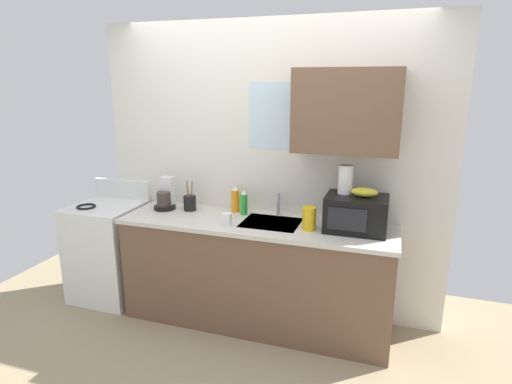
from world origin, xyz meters
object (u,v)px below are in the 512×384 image
object	(u,v)px
stove_range	(109,250)
banana_bunch	(364,192)
dish_soap_bottle_green	(244,203)
utensil_crock	(190,203)
mug_white	(227,219)
cereal_canister	(309,218)
dish_soap_bottle_orange	(235,200)
coffee_maker	(166,197)
microwave	(356,213)
paper_towel_roll	(345,179)

from	to	relation	value
stove_range	banana_bunch	size ratio (longest dim) A/B	5.40
dish_soap_bottle_green	utensil_crock	distance (m)	0.50
banana_bunch	mug_white	xyz separation A→B (m)	(-1.03, -0.19, -0.26)
dish_soap_bottle_green	stove_range	bearing A→B (deg)	-173.44
banana_bunch	cereal_canister	distance (m)	0.46
stove_range	dish_soap_bottle_green	xyz separation A→B (m)	(1.30, 0.15, 0.54)
stove_range	utensil_crock	bearing A→B (deg)	8.17
utensil_crock	dish_soap_bottle_orange	bearing A→B (deg)	12.97
banana_bunch	coffee_maker	world-z (taller)	banana_bunch
cereal_canister	microwave	bearing A→B (deg)	16.17
microwave	paper_towel_roll	xyz separation A→B (m)	(-0.10, 0.05, 0.24)
coffee_maker	dish_soap_bottle_orange	world-z (taller)	coffee_maker
dish_soap_bottle_green	utensil_crock	size ratio (longest dim) A/B	0.80
coffee_maker	utensil_crock	size ratio (longest dim) A/B	1.05
banana_bunch	utensil_crock	xyz separation A→B (m)	(-1.49, 0.07, -0.24)
paper_towel_roll	cereal_canister	distance (m)	0.40
paper_towel_roll	cereal_canister	size ratio (longest dim) A/B	1.22
banana_bunch	mug_white	distance (m)	1.08
utensil_crock	stove_range	bearing A→B (deg)	-171.83
stove_range	paper_towel_roll	world-z (taller)	paper_towel_roll
mug_white	utensil_crock	world-z (taller)	utensil_crock
paper_towel_roll	utensil_crock	world-z (taller)	paper_towel_roll
dish_soap_bottle_orange	paper_towel_roll	bearing A→B (deg)	-6.71
microwave	dish_soap_bottle_green	size ratio (longest dim) A/B	2.15
dish_soap_bottle_orange	utensil_crock	world-z (taller)	utensil_crock
paper_towel_roll	dish_soap_bottle_orange	bearing A→B (deg)	173.29
mug_white	microwave	bearing A→B (deg)	10.85
microwave	mug_white	xyz separation A→B (m)	(-0.98, -0.19, -0.09)
mug_white	utensil_crock	distance (m)	0.52
dish_soap_bottle_orange	banana_bunch	bearing A→B (deg)	-8.38
dish_soap_bottle_green	cereal_canister	size ratio (longest dim) A/B	1.18
stove_range	mug_white	size ratio (longest dim) A/B	11.37
coffee_maker	dish_soap_bottle_green	distance (m)	0.73
coffee_maker	dish_soap_bottle_orange	xyz separation A→B (m)	(0.63, 0.10, 0.00)
microwave	dish_soap_bottle_green	xyz separation A→B (m)	(-0.94, 0.11, -0.03)
cereal_canister	utensil_crock	size ratio (longest dim) A/B	0.68
stove_range	banana_bunch	world-z (taller)	banana_bunch
banana_bunch	utensil_crock	bearing A→B (deg)	177.31
stove_range	dish_soap_bottle_green	bearing A→B (deg)	6.56
dish_soap_bottle_orange	utensil_crock	size ratio (longest dim) A/B	0.86
microwave	cereal_canister	world-z (taller)	microwave
microwave	coffee_maker	world-z (taller)	coffee_maker
stove_range	cereal_canister	xyz separation A→B (m)	(1.91, -0.05, 0.53)
stove_range	microwave	xyz separation A→B (m)	(2.25, 0.04, 0.58)
microwave	mug_white	world-z (taller)	microwave
paper_towel_roll	utensil_crock	xyz separation A→B (m)	(-1.34, 0.02, -0.31)
microwave	utensil_crock	distance (m)	1.44
dish_soap_bottle_orange	microwave	bearing A→B (deg)	-8.86
dish_soap_bottle_green	microwave	bearing A→B (deg)	-6.36
microwave	banana_bunch	world-z (taller)	banana_bunch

